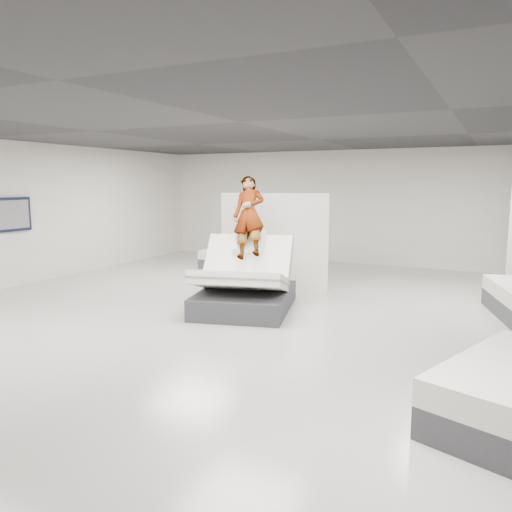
% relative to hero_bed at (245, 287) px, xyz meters
% --- Properties ---
extents(room, '(14.00, 14.04, 3.20)m').
position_rel_hero_bed_xyz_m(room, '(0.41, -0.90, 1.17)').
color(room, '#A6A49D').
rests_on(room, ground).
extents(hero_bed, '(2.06, 2.44, 1.42)m').
position_rel_hero_bed_xyz_m(hero_bed, '(0.00, 0.00, 0.00)').
color(hero_bed, '#3A3B3F').
rests_on(hero_bed, floor).
extents(person, '(1.01, 1.75, 1.18)m').
position_rel_hero_bed_xyz_m(person, '(-0.09, 0.33, 0.91)').
color(person, slate).
rests_on(person, hero_bed).
extents(remote, '(0.08, 0.15, 0.08)m').
position_rel_hero_bed_xyz_m(remote, '(0.21, 0.05, 0.71)').
color(remote, black).
rests_on(remote, person).
extents(divider_panel, '(2.22, 0.72, 2.07)m').
position_rel_hero_bed_xyz_m(divider_panel, '(-0.23, 1.79, 0.61)').
color(divider_panel, white).
rests_on(divider_panel, floor).
extents(flat_bed_left_far, '(1.87, 1.49, 0.48)m').
position_rel_hero_bed_xyz_m(flat_bed_left_far, '(-2.37, 4.06, -0.19)').
color(flat_bed_left_far, '#3A3B3F').
rests_on(flat_bed_left_far, floor).
extents(wall_poster, '(0.06, 0.95, 0.75)m').
position_rel_hero_bed_xyz_m(wall_poster, '(-5.53, -0.40, 1.17)').
color(wall_poster, black).
rests_on(wall_poster, wall_left).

